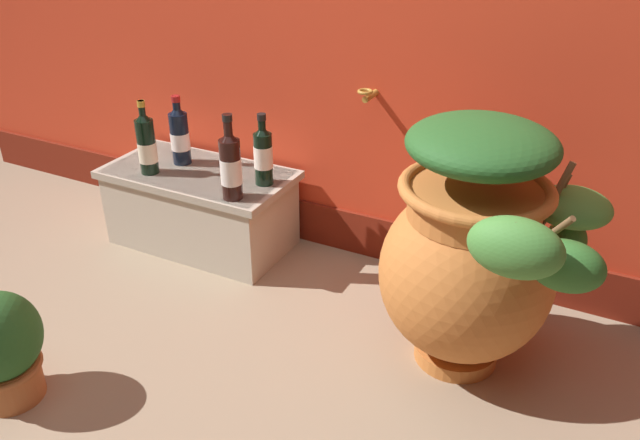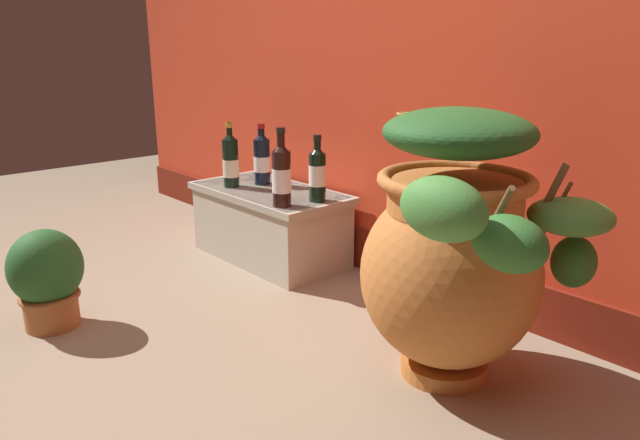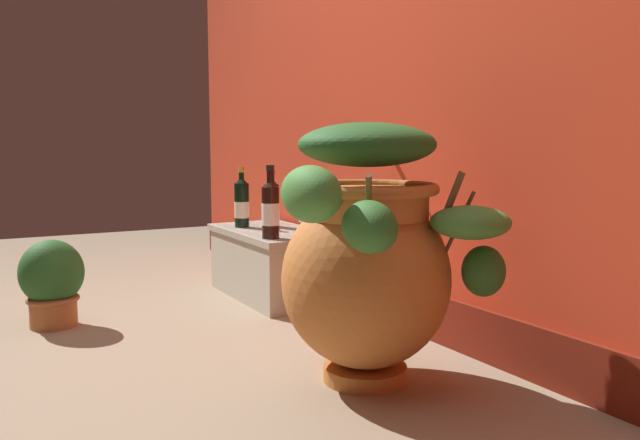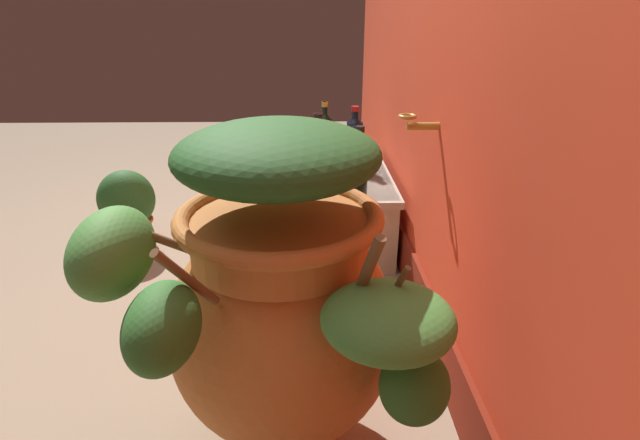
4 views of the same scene
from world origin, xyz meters
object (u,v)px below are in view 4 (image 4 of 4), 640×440
(wine_bottle_left, at_px, (325,138))
(wine_bottle_back, at_px, (318,161))
(terracotta_urn, at_px, (282,302))
(wine_bottle_middle, at_px, (359,166))
(potted_shrub, at_px, (128,206))
(wine_bottle_right, at_px, (354,140))

(wine_bottle_left, bearing_deg, wine_bottle_back, -5.37)
(terracotta_urn, distance_m, wine_bottle_middle, 0.93)
(wine_bottle_middle, relative_size, potted_shrub, 0.78)
(wine_bottle_left, distance_m, wine_bottle_right, 0.15)
(terracotta_urn, relative_size, potted_shrub, 2.25)
(terracotta_urn, distance_m, wine_bottle_right, 1.34)
(wine_bottle_left, bearing_deg, potted_shrub, -77.90)
(wine_bottle_right, relative_size, potted_shrub, 0.80)
(wine_bottle_back, bearing_deg, terracotta_urn, -6.12)
(wine_bottle_back, bearing_deg, wine_bottle_right, 154.29)
(wine_bottle_left, bearing_deg, terracotta_urn, -5.88)
(wine_bottle_back, bearing_deg, wine_bottle_middle, 76.33)
(wine_bottle_left, distance_m, potted_shrub, 0.98)
(wine_bottle_middle, bearing_deg, terracotta_urn, -16.34)
(wine_bottle_middle, bearing_deg, wine_bottle_back, -103.67)
(wine_bottle_left, distance_m, wine_bottle_back, 0.43)
(wine_bottle_right, bearing_deg, wine_bottle_middle, -2.49)
(wine_bottle_left, height_order, wine_bottle_middle, wine_bottle_left)
(wine_bottle_back, xyz_separation_m, potted_shrub, (-0.23, -0.88, -0.28))
(wine_bottle_middle, distance_m, wine_bottle_right, 0.41)
(terracotta_urn, height_order, wine_bottle_left, terracotta_urn)
(wine_bottle_right, bearing_deg, potted_shrub, -82.32)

